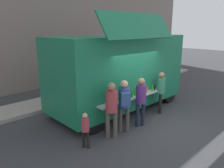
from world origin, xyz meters
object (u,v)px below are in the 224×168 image
object	(u,v)px
customer_front_ordering	(141,98)
customer_extra_browsing	(161,89)
child_near_queue	(85,127)
trash_bin	(136,76)
customer_mid_with_backpack	(124,101)
customer_rear_waiting	(112,106)
food_truck_main	(119,70)

from	to	relation	value
customer_front_ordering	customer_extra_browsing	distance (m)	1.61
child_near_queue	trash_bin	bearing A→B (deg)	1.47
trash_bin	customer_mid_with_backpack	xyz separation A→B (m)	(-5.48, -3.99, 0.65)
customer_front_ordering	customer_rear_waiting	size ratio (longest dim) A/B	0.97
customer_front_ordering	customer_extra_browsing	size ratio (longest dim) A/B	1.03
child_near_queue	customer_front_ordering	bearing A→B (deg)	-32.12
food_truck_main	customer_front_ordering	distance (m)	2.00
customer_mid_with_backpack	customer_extra_browsing	world-z (taller)	customer_mid_with_backpack
trash_bin	customer_extra_browsing	xyz separation A→B (m)	(-3.12, -3.84, 0.57)
food_truck_main	child_near_queue	bearing A→B (deg)	-151.79
customer_front_ordering	food_truck_main	bearing A→B (deg)	-0.94
customer_mid_with_backpack	customer_rear_waiting	size ratio (longest dim) A/B	0.99
customer_mid_with_backpack	customer_rear_waiting	world-z (taller)	customer_rear_waiting
food_truck_main	customer_mid_with_backpack	distance (m)	2.33
customer_mid_with_backpack	customer_front_ordering	bearing A→B (deg)	-58.23
trash_bin	child_near_queue	xyz separation A→B (m)	(-7.00, -3.88, 0.20)
customer_front_ordering	customer_rear_waiting	bearing A→B (deg)	107.57
trash_bin	child_near_queue	world-z (taller)	child_near_queue
customer_extra_browsing	customer_rear_waiting	bearing A→B (deg)	59.09
customer_mid_with_backpack	customer_extra_browsing	distance (m)	2.37
trash_bin	customer_rear_waiting	world-z (taller)	customer_rear_waiting
trash_bin	customer_front_ordering	world-z (taller)	customer_front_ordering
food_truck_main	trash_bin	xyz separation A→B (m)	(3.96, 2.32, -1.24)
customer_mid_with_backpack	child_near_queue	xyz separation A→B (m)	(-1.52, 0.11, -0.44)
child_near_queue	customer_mid_with_backpack	bearing A→B (deg)	-31.50
trash_bin	customer_rear_waiting	distance (m)	7.24
customer_extra_browsing	customer_front_ordering	bearing A→B (deg)	64.88
customer_mid_with_backpack	customer_extra_browsing	size ratio (longest dim) A/B	1.05
customer_mid_with_backpack	child_near_queue	distance (m)	1.59
food_truck_main	trash_bin	distance (m)	4.76
food_truck_main	child_near_queue	distance (m)	3.57
food_truck_main	customer_rear_waiting	xyz separation A→B (m)	(-2.07, -1.64, -0.61)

